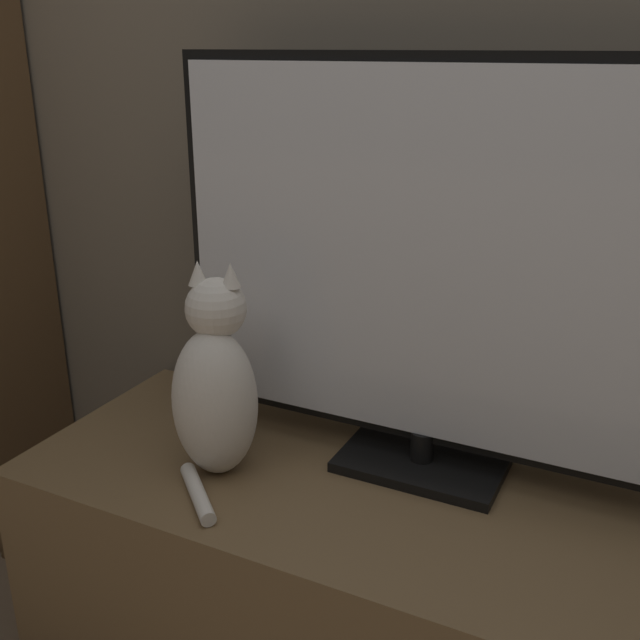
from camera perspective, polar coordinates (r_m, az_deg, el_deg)
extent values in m
cube|color=#756B5B|center=(1.45, 13.95, 20.26)|extent=(4.80, 0.05, 2.60)
cube|color=brown|center=(1.54, 7.56, -21.74)|extent=(1.57, 0.54, 0.52)
cube|color=black|center=(1.48, 7.71, -10.78)|extent=(0.31, 0.19, 0.02)
cylinder|color=black|center=(1.46, 7.78, -9.45)|extent=(0.04, 0.04, 0.06)
cube|color=black|center=(1.33, 8.63, 4.38)|extent=(1.01, 0.02, 0.70)
cube|color=white|center=(1.32, 8.43, 4.23)|extent=(0.97, 0.01, 0.66)
ellipsoid|color=silver|center=(1.41, -8.00, -6.24)|extent=(0.19, 0.18, 0.29)
ellipsoid|color=black|center=(1.46, -7.24, -5.86)|extent=(0.10, 0.07, 0.16)
sphere|color=silver|center=(1.37, -7.94, 0.89)|extent=(0.14, 0.14, 0.11)
cone|color=silver|center=(1.36, -9.30, 3.57)|extent=(0.04, 0.04, 0.04)
cone|color=silver|center=(1.34, -6.82, 3.42)|extent=(0.04, 0.04, 0.04)
cylinder|color=silver|center=(1.39, -9.31, -12.90)|extent=(0.15, 0.14, 0.03)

